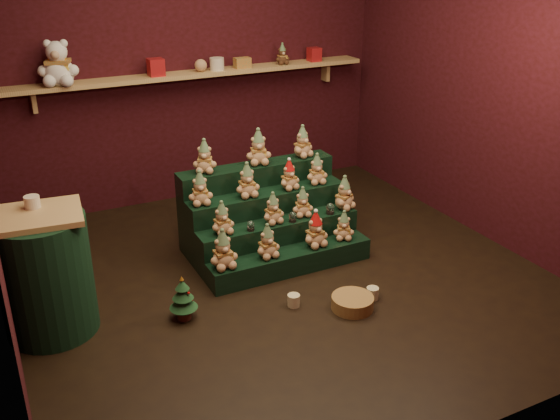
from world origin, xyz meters
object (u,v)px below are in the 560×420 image
snow_globe_b (293,217)px  mini_christmas_tree (183,298)px  snow_globe_a (251,226)px  snow_globe_c (330,208)px  side_table (45,274)px  white_bear (57,57)px  mug_right (372,293)px  brown_bear (282,54)px  riser_tier_front (291,261)px  mug_left (294,300)px  wicker_basket (352,303)px

snow_globe_b → mini_christmas_tree: bearing=-158.5°
snow_globe_a → snow_globe_c: 0.74m
side_table → white_bear: 2.16m
mug_right → brown_bear: 2.84m
side_table → brown_bear: (2.67, 1.78, 0.98)m
riser_tier_front → brown_bear: bearing=65.4°
side_table → mug_left: (1.64, -0.48, -0.39)m
snow_globe_b → brown_bear: brown_bear is taller
snow_globe_b → riser_tier_front: bearing=-121.4°
snow_globe_b → wicker_basket: snow_globe_b is taller
mug_right → brown_bear: bearing=79.4°
side_table → wicker_basket: side_table is taller
snow_globe_c → mug_right: (-0.10, -0.82, -0.36)m
snow_globe_b → mug_right: size_ratio=0.92×
wicker_basket → mug_right: bearing=12.6°
snow_globe_a → white_bear: white_bear is taller
riser_tier_front → mug_right: (0.36, -0.66, -0.04)m
white_bear → brown_bear: bearing=18.0°
riser_tier_front → side_table: size_ratio=1.58×
side_table → white_bear: bearing=80.3°
snow_globe_b → white_bear: 2.48m
snow_globe_a → mug_left: (0.06, -0.64, -0.36)m
snow_globe_a → side_table: (-1.58, -0.15, 0.04)m
snow_globe_c → riser_tier_front: bearing=-160.7°
riser_tier_front → mug_left: (-0.22, -0.48, -0.04)m
snow_globe_a → riser_tier_front: bearing=-29.7°
riser_tier_front → white_bear: white_bear is taller
side_table → riser_tier_front: bearing=5.6°
riser_tier_front → snow_globe_a: size_ratio=16.70×
mini_christmas_tree → brown_bear: size_ratio=1.68×
side_table → snow_globe_a: bearing=11.4°
snow_globe_b → snow_globe_c: bearing=0.0°
snow_globe_a → mini_christmas_tree: bearing=-149.0°
snow_globe_b → brown_bear: 2.04m
mini_christmas_tree → mug_left: size_ratio=3.73×
mini_christmas_tree → mug_right: 1.42m
riser_tier_front → brown_bear: brown_bear is taller
riser_tier_front → side_table: side_table is taller
wicker_basket → mug_left: bearing=149.0°
snow_globe_c → snow_globe_b: bearing=180.0°
snow_globe_a → white_bear: size_ratio=0.17×
snow_globe_c → mug_left: 1.00m
mini_christmas_tree → mug_right: bearing=-15.6°
side_table → snow_globe_b: bearing=10.3°
white_bear → wicker_basket: bearing=-40.5°
snow_globe_c → mug_right: 0.90m
mini_christmas_tree → brown_bear: 3.02m
snow_globe_a → white_bear: (-1.09, 1.62, 1.16)m
side_table → mug_left: bearing=-10.7°
snow_globe_b → wicker_basket: (0.05, -0.86, -0.35)m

